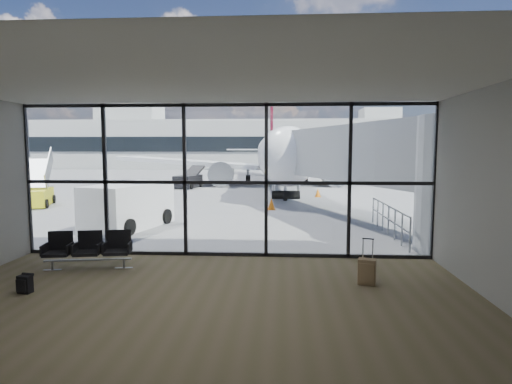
# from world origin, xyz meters

# --- Properties ---
(ground) EXTENTS (220.00, 220.00, 0.00)m
(ground) POSITION_xyz_m (0.00, 40.00, 0.00)
(ground) COLOR slate
(ground) RESTS_ON ground
(lounge_shell) EXTENTS (12.02, 8.01, 4.51)m
(lounge_shell) POSITION_xyz_m (0.00, -4.80, 2.65)
(lounge_shell) COLOR brown
(lounge_shell) RESTS_ON ground
(glass_curtain_wall) EXTENTS (12.10, 0.12, 4.50)m
(glass_curtain_wall) POSITION_xyz_m (0.00, 0.00, 2.25)
(glass_curtain_wall) COLOR white
(glass_curtain_wall) RESTS_ON ground
(jet_bridge) EXTENTS (8.00, 16.50, 4.33)m
(jet_bridge) POSITION_xyz_m (4.90, 7.07, 2.76)
(jet_bridge) COLOR #ACAFB1
(jet_bridge) RESTS_ON ground
(apron_railing) EXTENTS (0.06, 5.46, 1.11)m
(apron_railing) POSITION_xyz_m (5.60, 3.50, 0.72)
(apron_railing) COLOR gray
(apron_railing) RESTS_ON ground
(far_terminal) EXTENTS (80.00, 12.20, 11.00)m
(far_terminal) POSITION_xyz_m (-0.59, 61.97, 4.21)
(far_terminal) COLOR beige
(far_terminal) RESTS_ON ground
(tree_0) EXTENTS (4.95, 4.95, 7.12)m
(tree_0) POSITION_xyz_m (-45.00, 72.00, 4.63)
(tree_0) COLOR #382619
(tree_0) RESTS_ON ground
(tree_1) EXTENTS (5.61, 5.61, 8.07)m
(tree_1) POSITION_xyz_m (-39.00, 72.00, 5.25)
(tree_1) COLOR #382619
(tree_1) RESTS_ON ground
(tree_2) EXTENTS (6.27, 6.27, 9.03)m
(tree_2) POSITION_xyz_m (-33.00, 72.00, 5.88)
(tree_2) COLOR #382619
(tree_2) RESTS_ON ground
(tree_3) EXTENTS (4.95, 4.95, 7.12)m
(tree_3) POSITION_xyz_m (-27.00, 72.00, 4.63)
(tree_3) COLOR #382619
(tree_3) RESTS_ON ground
(tree_4) EXTENTS (5.61, 5.61, 8.07)m
(tree_4) POSITION_xyz_m (-21.00, 72.00, 5.25)
(tree_4) COLOR #382619
(tree_4) RESTS_ON ground
(tree_5) EXTENTS (6.27, 6.27, 9.03)m
(tree_5) POSITION_xyz_m (-15.00, 72.00, 5.88)
(tree_5) COLOR #382619
(tree_5) RESTS_ON ground
(seating_row) EXTENTS (2.23, 0.98, 0.99)m
(seating_row) POSITION_xyz_m (-3.47, -1.52, 0.55)
(seating_row) COLOR gray
(seating_row) RESTS_ON ground
(backpack) EXTENTS (0.32, 0.31, 0.44)m
(backpack) POSITION_xyz_m (-3.99, -3.58, 0.21)
(backpack) COLOR black
(backpack) RESTS_ON ground
(suitcase) EXTENTS (0.45, 0.37, 1.09)m
(suitcase) POSITION_xyz_m (3.65, -2.53, 0.33)
(suitcase) COLOR olive
(suitcase) RESTS_ON ground
(airliner) EXTENTS (29.86, 34.61, 8.91)m
(airliner) POSITION_xyz_m (1.10, 27.14, 2.71)
(airliner) COLOR white
(airliner) RESTS_ON ground
(service_van) EXTENTS (2.79, 4.44, 1.79)m
(service_van) POSITION_xyz_m (-4.53, 4.24, 0.92)
(service_van) COLOR silver
(service_van) RESTS_ON ground
(belt_loader) EXTENTS (2.07, 4.11, 1.81)m
(belt_loader) POSITION_xyz_m (-6.05, 22.29, 0.61)
(belt_loader) COLOR black
(belt_loader) RESTS_ON ground
(mobile_stairs) EXTENTS (2.87, 4.07, 2.61)m
(mobile_stairs) POSITION_xyz_m (-12.33, 10.57, 0.63)
(mobile_stairs) COLOR gold
(mobile_stairs) RESTS_ON ground
(traffic_cone_b) EXTENTS (0.43, 0.43, 0.61)m
(traffic_cone_b) POSITION_xyz_m (1.10, 9.92, 0.29)
(traffic_cone_b) COLOR #D15F0B
(traffic_cone_b) RESTS_ON ground
(traffic_cone_c) EXTENTS (0.41, 0.41, 0.59)m
(traffic_cone_c) POSITION_xyz_m (4.04, 16.17, 0.28)
(traffic_cone_c) COLOR orange
(traffic_cone_c) RESTS_ON ground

